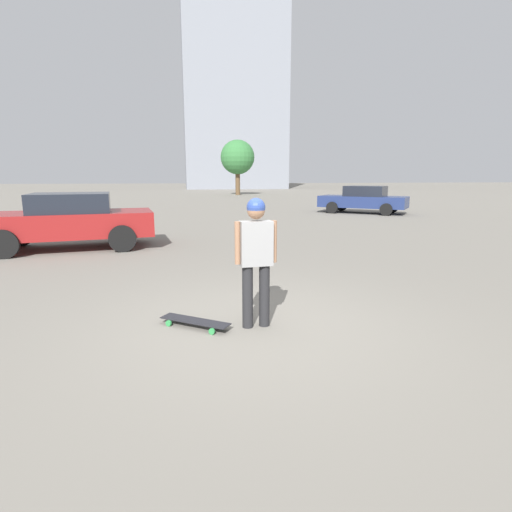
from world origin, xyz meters
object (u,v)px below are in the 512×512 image
Objects in this scene: car_parked_near at (69,220)px; car_parked_far at (363,199)px; person at (256,252)px; skateboard at (195,321)px.

car_parked_near is 15.09m from car_parked_far.
person is 1.22m from skateboard.
car_parked_far is (15.07, -8.52, -0.26)m from person.
car_parked_near reaches higher than car_parked_far.
car_parked_far is at bearing -86.57° from skateboard.
person is 17.31m from car_parked_far.
car_parked_far is (14.95, -9.31, 0.66)m from skateboard.
skateboard is at bearing 107.31° from car_parked_near.
car_parked_far is at bearing 56.22° from person.
person is 1.82× the size of skateboard.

